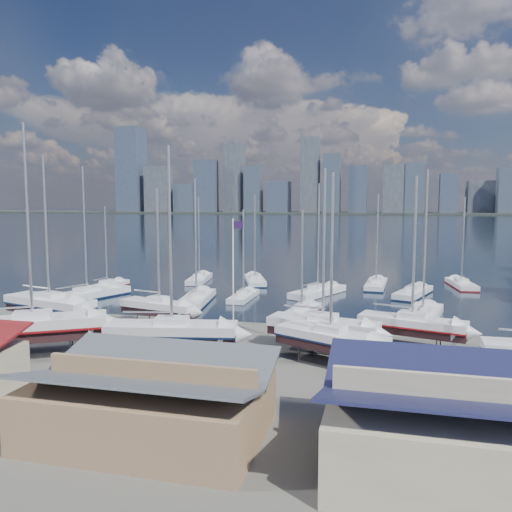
# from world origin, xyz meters

# --- Properties ---
(ground) EXTENTS (1400.00, 1400.00, 0.00)m
(ground) POSITION_xyz_m (0.00, -10.00, 0.00)
(ground) COLOR #605E59
(ground) RESTS_ON ground
(water) EXTENTS (1400.00, 600.00, 0.40)m
(water) POSITION_xyz_m (0.00, 300.00, -0.15)
(water) COLOR #1A283D
(water) RESTS_ON ground
(far_shore) EXTENTS (1400.00, 80.00, 2.20)m
(far_shore) POSITION_xyz_m (0.00, 560.00, 1.10)
(far_shore) COLOR #2D332D
(far_shore) RESTS_ON ground
(skyline) EXTENTS (639.14, 43.80, 107.69)m
(skyline) POSITION_xyz_m (-7.83, 553.76, 39.09)
(skyline) COLOR #475166
(skyline) RESTS_ON far_shore
(shed_grey) EXTENTS (12.60, 8.40, 4.17)m
(shed_grey) POSITION_xyz_m (0.00, -26.00, 2.15)
(shed_grey) COLOR #8C6B4C
(shed_grey) RESTS_ON ground
(shed_blue) EXTENTS (13.65, 9.45, 4.71)m
(shed_blue) POSITION_xyz_m (16.00, -26.00, 2.42)
(shed_blue) COLOR #BFB293
(shed_blue) RESTS_ON ground
(sailboat_cradle_0) EXTENTS (11.09, 5.75, 17.17)m
(sailboat_cradle_0) POSITION_xyz_m (-20.81, -6.17, 2.13)
(sailboat_cradle_0) COLOR #2D2D33
(sailboat_cradle_0) RESTS_ON ground
(sailboat_cradle_1) EXTENTS (11.73, 8.84, 18.71)m
(sailboat_cradle_1) POSITION_xyz_m (-15.85, -14.99, 2.21)
(sailboat_cradle_1) COLOR #2D2D33
(sailboat_cradle_1) RESTS_ON ground
(sailboat_cradle_2) EXTENTS (8.71, 4.25, 13.87)m
(sailboat_cradle_2) POSITION_xyz_m (-9.82, -3.76, 1.97)
(sailboat_cradle_2) COLOR #2D2D33
(sailboat_cradle_2) RESTS_ON ground
(sailboat_cradle_3) EXTENTS (10.81, 4.88, 16.81)m
(sailboat_cradle_3) POSITION_xyz_m (-4.28, -13.33, 2.11)
(sailboat_cradle_3) COLOR #2D2D33
(sailboat_cradle_3) RESTS_ON ground
(sailboat_cradle_4) EXTENTS (9.62, 4.45, 15.22)m
(sailboat_cradle_4) POSITION_xyz_m (7.18, -8.27, 2.04)
(sailboat_cradle_4) COLOR #2D2D33
(sailboat_cradle_4) RESTS_ON ground
(sailboat_cradle_5) EXTENTS (9.22, 6.09, 14.65)m
(sailboat_cradle_5) POSITION_xyz_m (8.17, -11.83, 2.00)
(sailboat_cradle_5) COLOR #2D2D33
(sailboat_cradle_5) RESTS_ON ground
(sailboat_cradle_6) EXTENTS (9.33, 4.86, 14.64)m
(sailboat_cradle_6) POSITION_xyz_m (14.50, -5.60, 2.00)
(sailboat_cradle_6) COLOR #2D2D33
(sailboat_cradle_6) RESTS_ON ground
(sailboat_moored_0) EXTENTS (7.30, 12.36, 17.85)m
(sailboat_moored_0) POSITION_xyz_m (-25.10, 7.16, 0.31)
(sailboat_moored_0) COLOR black
(sailboat_moored_0) RESTS_ON water
(sailboat_moored_1) EXTENTS (2.91, 8.53, 12.55)m
(sailboat_moored_1) POSITION_xyz_m (-26.89, 15.10, 0.31)
(sailboat_moored_1) COLOR black
(sailboat_moored_1) RESTS_ON water
(sailboat_moored_2) EXTENTS (4.06, 9.61, 14.06)m
(sailboat_moored_2) POSITION_xyz_m (-15.98, 24.20, 0.32)
(sailboat_moored_2) COLOR black
(sailboat_moored_2) RESTS_ON water
(sailboat_moored_3) EXTENTS (4.51, 11.10, 16.12)m
(sailboat_moored_3) POSITION_xyz_m (-10.28, 7.88, 0.31)
(sailboat_moored_3) COLOR black
(sailboat_moored_3) RESTS_ON water
(sailboat_moored_4) EXTENTS (2.30, 8.07, 12.16)m
(sailboat_moored_4) POSITION_xyz_m (-5.27, 11.72, 0.33)
(sailboat_moored_4) COLOR black
(sailboat_moored_4) RESTS_ON water
(sailboat_moored_5) EXTENTS (5.74, 9.94, 14.35)m
(sailboat_moored_5) POSITION_xyz_m (-7.07, 24.84, 0.31)
(sailboat_moored_5) COLOR black
(sailboat_moored_5) RESTS_ON water
(sailboat_moored_6) EXTENTS (3.75, 8.43, 12.18)m
(sailboat_moored_6) POSITION_xyz_m (3.37, 4.71, 0.31)
(sailboat_moored_6) COLOR black
(sailboat_moored_6) RESTS_ON water
(sailboat_moored_7) EXTENTS (6.95, 10.66, 15.68)m
(sailboat_moored_7) POSITION_xyz_m (3.70, 16.82, 0.32)
(sailboat_moored_7) COLOR black
(sailboat_moored_7) RESTS_ON water
(sailboat_moored_8) EXTENTS (3.36, 9.79, 14.39)m
(sailboat_moored_8) POSITION_xyz_m (11.26, 25.41, 0.31)
(sailboat_moored_8) COLOR black
(sailboat_moored_8) RESTS_ON water
(sailboat_moored_9) EXTENTS (5.27, 11.38, 16.59)m
(sailboat_moored_9) POSITION_xyz_m (16.22, 4.71, 0.32)
(sailboat_moored_9) COLOR black
(sailboat_moored_9) RESTS_ON water
(sailboat_moored_10) EXTENTS (5.91, 10.28, 14.83)m
(sailboat_moored_10) POSITION_xyz_m (16.14, 19.55, 0.31)
(sailboat_moored_10) COLOR black
(sailboat_moored_10) RESTS_ON water
(sailboat_moored_11) EXTENTS (3.68, 9.55, 13.92)m
(sailboat_moored_11) POSITION_xyz_m (23.53, 28.79, 0.31)
(sailboat_moored_11) COLOR black
(sailboat_moored_11) RESTS_ON water
(car_a) EXTENTS (2.98, 4.11, 1.30)m
(car_a) POSITION_xyz_m (-9.29, -19.44, 0.65)
(car_a) COLOR gray
(car_a) RESTS_ON ground
(car_b) EXTENTS (5.14, 3.47, 1.60)m
(car_b) POSITION_xyz_m (-6.58, -18.48, 0.80)
(car_b) COLOR gray
(car_b) RESTS_ON ground
(car_c) EXTENTS (2.56, 5.14, 1.40)m
(car_c) POSITION_xyz_m (0.51, -19.69, 0.70)
(car_c) COLOR gray
(car_c) RESTS_ON ground
(car_d) EXTENTS (3.65, 5.34, 1.44)m
(car_d) POSITION_xyz_m (13.92, -20.28, 0.72)
(car_d) COLOR gray
(car_d) RESTS_ON ground
(flagpole) EXTENTS (0.98, 0.12, 11.03)m
(flagpole) POSITION_xyz_m (-0.90, -7.26, 6.30)
(flagpole) COLOR white
(flagpole) RESTS_ON ground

